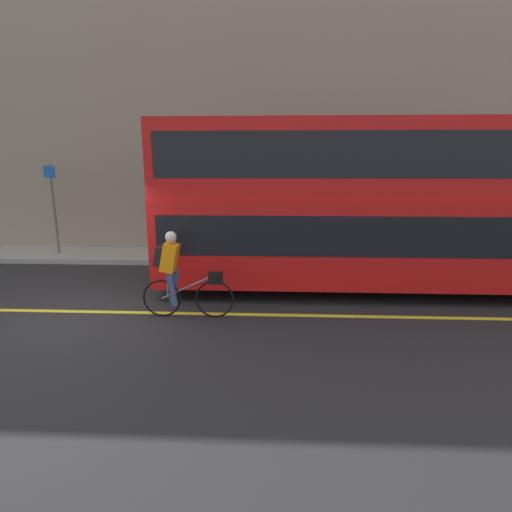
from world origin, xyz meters
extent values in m
plane|color=#232326|center=(0.00, 0.00, 0.00)|extent=(80.00, 80.00, 0.00)
cube|color=yellow|center=(0.00, 0.30, 0.00)|extent=(50.00, 0.14, 0.01)
cube|color=gray|center=(0.00, 5.03, 0.07)|extent=(60.00, 1.85, 0.15)
cube|color=gray|center=(0.00, 6.10, 4.62)|extent=(60.00, 0.30, 9.23)
cylinder|color=black|center=(8.75, 2.13, 0.50)|extent=(1.01, 0.30, 1.01)
cylinder|color=black|center=(2.98, 2.13, 0.50)|extent=(1.01, 0.30, 1.01)
cube|color=red|center=(5.87, 2.13, 1.26)|extent=(9.31, 2.50, 1.92)
cube|color=black|center=(5.87, 2.13, 1.49)|extent=(8.94, 2.52, 0.84)
cube|color=red|center=(5.87, 2.13, 3.04)|extent=(9.31, 2.40, 1.63)
cube|color=black|center=(5.87, 2.13, 3.12)|extent=(8.94, 2.42, 0.91)
torus|color=black|center=(2.72, 0.12, 0.38)|extent=(0.75, 0.04, 0.75)
torus|color=black|center=(1.67, 0.12, 0.38)|extent=(0.75, 0.04, 0.75)
cylinder|color=slate|center=(2.19, 0.12, 0.62)|extent=(1.05, 0.03, 0.51)
cylinder|color=slate|center=(1.80, 0.12, 0.65)|extent=(0.03, 0.03, 0.56)
cube|color=black|center=(2.75, 0.12, 0.81)|extent=(0.26, 0.16, 0.22)
cube|color=orange|center=(1.87, 0.12, 1.20)|extent=(0.37, 0.32, 0.58)
cube|color=black|center=(1.67, 0.12, 1.22)|extent=(0.21, 0.26, 0.38)
cylinder|color=#384C7A|center=(1.91, 0.21, 0.60)|extent=(0.22, 0.11, 0.68)
cylinder|color=#384C7A|center=(1.91, 0.03, 0.60)|extent=(0.20, 0.11, 0.68)
sphere|color=tan|center=(1.91, 0.12, 1.56)|extent=(0.19, 0.19, 0.19)
sphere|color=silver|center=(1.91, 0.12, 1.60)|extent=(0.21, 0.21, 0.21)
cylinder|color=#262628|center=(5.03, 4.94, 0.58)|extent=(0.45, 0.45, 0.85)
cylinder|color=#59595B|center=(-3.01, 4.94, 1.54)|extent=(0.07, 0.07, 2.78)
cube|color=#1959B2|center=(-3.01, 4.89, 2.70)|extent=(0.36, 0.02, 0.36)
camera|label=1|loc=(3.87, -7.19, 2.96)|focal=28.00mm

